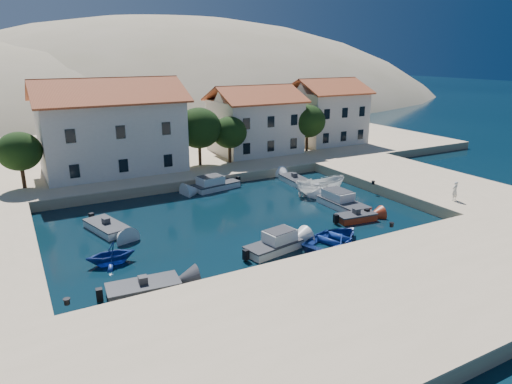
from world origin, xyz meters
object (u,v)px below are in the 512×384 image
Objects in this scene: building_mid at (255,119)px; cabin_cruiser_south at (273,245)px; boat_east at (319,195)px; pedestrian at (455,191)px; building_left at (111,124)px; building_right at (326,110)px; rowboat_south at (333,244)px; cabin_cruiser_east at (343,203)px.

building_mid reaches higher than cabin_cruiser_south.
pedestrian is (7.29, -9.42, 1.85)m from boat_east.
building_left reaches higher than cabin_cruiser_south.
cabin_cruiser_south is (-24.66, -26.83, -5.00)m from building_right.
building_right is 23.29m from boat_east.
rowboat_south is 13.65m from pedestrian.
building_right is at bearing -107.67° from pedestrian.
building_right is 28.24m from pedestrian.
cabin_cruiser_south is 0.82× the size of rowboat_south.
boat_east is at bearing -128.28° from building_right.
building_mid is 26.92m from pedestrian.
building_mid is at bearing 5.69° from boat_east.
boat_east is at bearing 29.82° from cabin_cruiser_south.
cabin_cruiser_east is at bearing -173.78° from boat_east.
building_mid is 6.21× the size of pedestrian.
cabin_cruiser_east reaches higher than boat_east.
cabin_cruiser_east is (-2.47, -20.83, -4.75)m from building_mid.
building_left reaches higher than building_right.
cabin_cruiser_south is at bearing 142.98° from boat_east.
pedestrian reaches higher than cabin_cruiser_south.
boat_east is at bearing -56.02° from pedestrian.
cabin_cruiser_east is 3.08× the size of pedestrian.
building_mid is at bearing -82.39° from pedestrian.
building_right is 26.66m from cabin_cruiser_east.
cabin_cruiser_south is 13.98m from boat_east.
building_right reaches higher than cabin_cruiser_east.
building_mid is at bearing -33.34° from rowboat_south.
pedestrian is at bearing -47.27° from building_left.
building_left is 1.40× the size of building_mid.
cabin_cruiser_east is at bearing -123.55° from building_right.
rowboat_south is at bearing 135.13° from cabin_cruiser_east.
cabin_cruiser_south is at bearing -77.86° from building_left.
cabin_cruiser_south is at bearing -116.12° from building_mid.
cabin_cruiser_east is (10.19, 5.00, 0.00)m from cabin_cruiser_south.
building_right is 36.78m from cabin_cruiser_south.
pedestrian reaches higher than rowboat_south.
rowboat_south is at bearing -1.03° from pedestrian.
cabin_cruiser_east is (-14.47, -21.83, -5.00)m from building_right.
rowboat_south is at bearing -107.09° from building_mid.
cabin_cruiser_east is at bearing 15.55° from cabin_cruiser_south.
pedestrian is at bearing -11.74° from cabin_cruiser_south.
boat_east is at bearing -44.63° from building_left.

